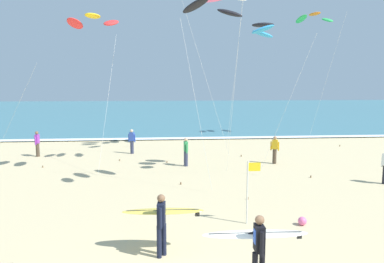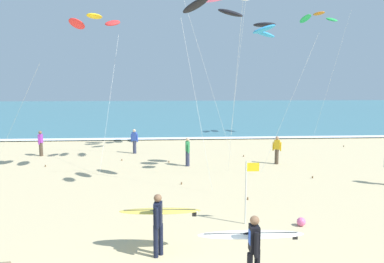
{
  "view_description": "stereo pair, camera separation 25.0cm",
  "coord_description": "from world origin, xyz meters",
  "px_view_note": "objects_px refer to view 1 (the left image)",
  "views": [
    {
      "loc": [
        -0.66,
        -6.69,
        4.62
      ],
      "look_at": [
        0.54,
        7.75,
        2.66
      ],
      "focal_mm": 34.51,
      "sensor_mm": 36.0,
      "label": 1
    },
    {
      "loc": [
        -0.41,
        -6.71,
        4.62
      ],
      "look_at": [
        0.54,
        7.75,
        2.66
      ],
      "focal_mm": 34.51,
      "sensor_mm": 36.0,
      "label": 2
    }
  ],
  "objects_px": {
    "bystander_green_top": "(186,152)",
    "beach_ball": "(302,221)",
    "surfer_lead": "(257,240)",
    "surfer_trailing": "(162,216)",
    "kite_arc_charcoal_far": "(263,30)",
    "bystander_purple_top": "(37,144)",
    "kite_arc_amber_outer": "(315,18)",
    "bystander_blue_top": "(132,141)",
    "bystander_yellow_top": "(275,150)",
    "lifeguard_flag": "(249,186)",
    "kite_arc_golden_distant": "(93,21)",
    "kite_arc_rose_mid": "(213,6)"
  },
  "relations": [
    {
      "from": "bystander_green_top",
      "to": "bystander_purple_top",
      "type": "distance_m",
      "value": 9.64
    },
    {
      "from": "kite_arc_charcoal_far",
      "to": "bystander_blue_top",
      "type": "bearing_deg",
      "value": 137.51
    },
    {
      "from": "beach_ball",
      "to": "surfer_lead",
      "type": "bearing_deg",
      "value": -125.71
    },
    {
      "from": "bystander_green_top",
      "to": "beach_ball",
      "type": "distance_m",
      "value": 9.36
    },
    {
      "from": "beach_ball",
      "to": "surfer_trailing",
      "type": "bearing_deg",
      "value": -160.45
    },
    {
      "from": "kite_arc_amber_outer",
      "to": "bystander_blue_top",
      "type": "bearing_deg",
      "value": -158.08
    },
    {
      "from": "lifeguard_flag",
      "to": "beach_ball",
      "type": "distance_m",
      "value": 2.07
    },
    {
      "from": "bystander_blue_top",
      "to": "lifeguard_flag",
      "type": "relative_size",
      "value": 0.76
    },
    {
      "from": "surfer_lead",
      "to": "surfer_trailing",
      "type": "bearing_deg",
      "value": 141.7
    },
    {
      "from": "surfer_trailing",
      "to": "bystander_blue_top",
      "type": "xyz_separation_m",
      "value": [
        -1.92,
        14.24,
        -0.23
      ]
    },
    {
      "from": "bystander_purple_top",
      "to": "bystander_yellow_top",
      "type": "xyz_separation_m",
      "value": [
        14.09,
        -3.2,
        0.0
      ]
    },
    {
      "from": "kite_arc_rose_mid",
      "to": "kite_arc_charcoal_far",
      "type": "relative_size",
      "value": 1.08
    },
    {
      "from": "surfer_lead",
      "to": "kite_arc_golden_distant",
      "type": "bearing_deg",
      "value": 117.14
    },
    {
      "from": "surfer_trailing",
      "to": "bystander_yellow_top",
      "type": "xyz_separation_m",
      "value": [
        6.39,
        10.58,
        -0.23
      ]
    },
    {
      "from": "bystander_purple_top",
      "to": "lifeguard_flag",
      "type": "xyz_separation_m",
      "value": [
        10.52,
        -11.87,
        0.45
      ]
    },
    {
      "from": "kite_arc_amber_outer",
      "to": "bystander_purple_top",
      "type": "relative_size",
      "value": 6.35
    },
    {
      "from": "surfer_lead",
      "to": "kite_arc_charcoal_far",
      "type": "height_order",
      "value": "kite_arc_charcoal_far"
    },
    {
      "from": "bystander_purple_top",
      "to": "beach_ball",
      "type": "bearing_deg",
      "value": -44.84
    },
    {
      "from": "kite_arc_charcoal_far",
      "to": "bystander_purple_top",
      "type": "relative_size",
      "value": 4.64
    },
    {
      "from": "kite_arc_charcoal_far",
      "to": "bystander_green_top",
      "type": "height_order",
      "value": "kite_arc_charcoal_far"
    },
    {
      "from": "bystander_green_top",
      "to": "beach_ball",
      "type": "relative_size",
      "value": 5.68
    },
    {
      "from": "kite_arc_rose_mid",
      "to": "beach_ball",
      "type": "height_order",
      "value": "kite_arc_rose_mid"
    },
    {
      "from": "kite_arc_golden_distant",
      "to": "bystander_blue_top",
      "type": "xyz_separation_m",
      "value": [
        1.23,
        5.59,
        -6.64
      ]
    },
    {
      "from": "surfer_lead",
      "to": "bystander_blue_top",
      "type": "distance_m",
      "value": 16.45
    },
    {
      "from": "surfer_lead",
      "to": "surfer_trailing",
      "type": "xyz_separation_m",
      "value": [
        -2.15,
        1.7,
        -0.0
      ]
    },
    {
      "from": "kite_arc_amber_outer",
      "to": "surfer_lead",
      "type": "bearing_deg",
      "value": -115.08
    },
    {
      "from": "surfer_trailing",
      "to": "surfer_lead",
      "type": "bearing_deg",
      "value": -38.3
    },
    {
      "from": "surfer_lead",
      "to": "kite_arc_rose_mid",
      "type": "height_order",
      "value": "kite_arc_rose_mid"
    },
    {
      "from": "kite_arc_golden_distant",
      "to": "kite_arc_amber_outer",
      "type": "xyz_separation_m",
      "value": [
        15.44,
        11.3,
        2.24
      ]
    },
    {
      "from": "surfer_trailing",
      "to": "bystander_green_top",
      "type": "relative_size",
      "value": 1.44
    },
    {
      "from": "surfer_lead",
      "to": "surfer_trailing",
      "type": "height_order",
      "value": "same"
    },
    {
      "from": "surfer_lead",
      "to": "lifeguard_flag",
      "type": "height_order",
      "value": "lifeguard_flag"
    },
    {
      "from": "kite_arc_golden_distant",
      "to": "beach_ball",
      "type": "xyz_separation_m",
      "value": [
        7.68,
        -7.04,
        -7.31
      ]
    },
    {
      "from": "kite_arc_charcoal_far",
      "to": "bystander_green_top",
      "type": "bearing_deg",
      "value": 146.45
    },
    {
      "from": "bystander_purple_top",
      "to": "beach_ball",
      "type": "distance_m",
      "value": 17.27
    },
    {
      "from": "kite_arc_amber_outer",
      "to": "surfer_trailing",
      "type": "bearing_deg",
      "value": -121.63
    },
    {
      "from": "surfer_trailing",
      "to": "kite_arc_golden_distant",
      "type": "relative_size",
      "value": 0.29
    },
    {
      "from": "bystander_purple_top",
      "to": "lifeguard_flag",
      "type": "height_order",
      "value": "lifeguard_flag"
    },
    {
      "from": "kite_arc_rose_mid",
      "to": "kite_arc_charcoal_far",
      "type": "xyz_separation_m",
      "value": [
        2.74,
        2.67,
        -0.51
      ]
    },
    {
      "from": "bystander_yellow_top",
      "to": "beach_ball",
      "type": "xyz_separation_m",
      "value": [
        -1.85,
        -8.97,
        -0.67
      ]
    },
    {
      "from": "lifeguard_flag",
      "to": "beach_ball",
      "type": "relative_size",
      "value": 7.5
    },
    {
      "from": "bystander_yellow_top",
      "to": "surfer_trailing",
      "type": "bearing_deg",
      "value": -121.12
    },
    {
      "from": "kite_arc_charcoal_far",
      "to": "beach_ball",
      "type": "relative_size",
      "value": 26.37
    },
    {
      "from": "kite_arc_golden_distant",
      "to": "bystander_yellow_top",
      "type": "bearing_deg",
      "value": 11.46
    },
    {
      "from": "kite_arc_amber_outer",
      "to": "beach_ball",
      "type": "distance_m",
      "value": 22.08
    },
    {
      "from": "surfer_trailing",
      "to": "bystander_green_top",
      "type": "bearing_deg",
      "value": 82.73
    },
    {
      "from": "surfer_lead",
      "to": "bystander_yellow_top",
      "type": "xyz_separation_m",
      "value": [
        4.23,
        12.28,
        -0.24
      ]
    },
    {
      "from": "kite_arc_amber_outer",
      "to": "lifeguard_flag",
      "type": "height_order",
      "value": "kite_arc_amber_outer"
    },
    {
      "from": "bystander_yellow_top",
      "to": "lifeguard_flag",
      "type": "height_order",
      "value": "lifeguard_flag"
    },
    {
      "from": "bystander_yellow_top",
      "to": "beach_ball",
      "type": "relative_size",
      "value": 5.68
    }
  ]
}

